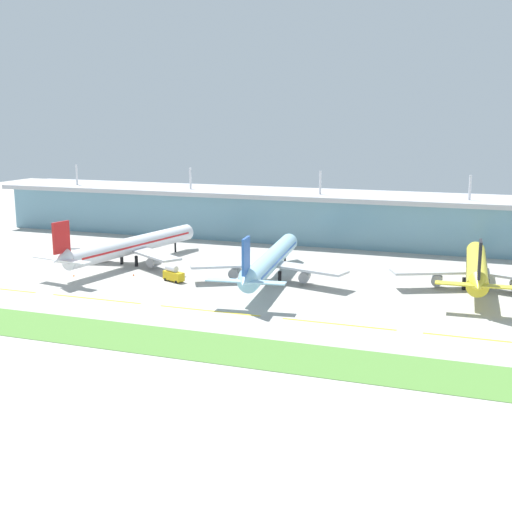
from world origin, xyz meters
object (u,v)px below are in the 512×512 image
at_px(airliner_middle, 270,261).
at_px(airliner_far, 477,268).
at_px(fuel_truck, 173,274).
at_px(safety_cone_nose_front, 74,275).
at_px(airliner_near, 131,246).
at_px(safety_cone_left_wingtip, 134,275).

xyz_separation_m(airliner_middle, airliner_far, (59.28, 10.85, -0.01)).
relative_size(airliner_middle, fuel_truck, 9.32).
height_order(fuel_truck, safety_cone_nose_front, fuel_truck).
xyz_separation_m(airliner_near, airliner_middle, (51.96, -6.71, -0.00)).
xyz_separation_m(airliner_middle, safety_cone_nose_front, (-60.29, -14.90, -6.11)).
height_order(airliner_near, fuel_truck, airliner_near).
relative_size(airliner_near, fuel_truck, 9.34).
distance_m(airliner_far, safety_cone_nose_front, 122.46).
bearing_deg(airliner_middle, safety_cone_nose_front, -166.12).
relative_size(fuel_truck, safety_cone_left_wingtip, 10.93).
distance_m(fuel_truck, safety_cone_left_wingtip, 15.35).
distance_m(airliner_near, airliner_far, 111.32).
xyz_separation_m(airliner_middle, fuel_truck, (-27.87, -10.15, -4.19)).
bearing_deg(fuel_truck, safety_cone_nose_front, -171.66).
bearing_deg(fuel_truck, safety_cone_left_wingtip, 171.69).
bearing_deg(safety_cone_nose_front, airliner_near, 68.93).
height_order(airliner_far, safety_cone_nose_front, airliner_far).
distance_m(airliner_far, safety_cone_left_wingtip, 104.12).
bearing_deg(airliner_far, fuel_truck, -166.46).
relative_size(safety_cone_left_wingtip, safety_cone_nose_front, 1.00).
height_order(airliner_near, safety_cone_nose_front, airliner_near).
bearing_deg(airliner_near, safety_cone_nose_front, -111.07).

